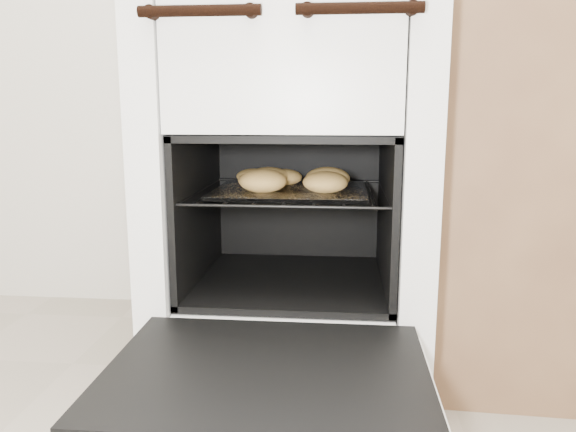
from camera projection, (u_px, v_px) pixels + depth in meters
name	position (u px, v px, depth m)	size (l,w,h in m)	color
stove	(294.00, 184.00, 1.48)	(0.66, 0.73, 1.01)	white
oven_door	(267.00, 379.00, 0.99)	(0.59, 0.46, 0.04)	black
oven_rack	(291.00, 192.00, 1.41)	(0.48, 0.46, 0.01)	black
foil_sheet	(291.00, 190.00, 1.39)	(0.37, 0.33, 0.01)	white
baked_rolls	(285.00, 179.00, 1.38)	(0.33, 0.30, 0.06)	tan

